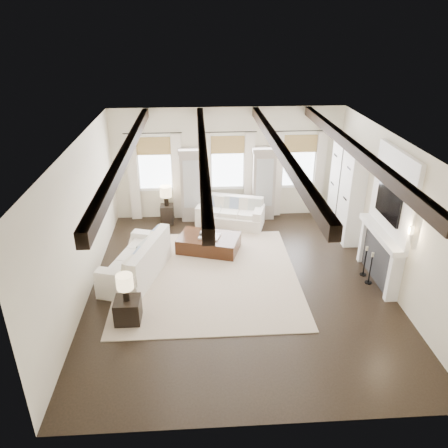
{
  "coord_description": "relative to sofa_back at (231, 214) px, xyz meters",
  "views": [
    {
      "loc": [
        -0.86,
        -8.2,
        5.4
      ],
      "look_at": [
        -0.29,
        0.71,
        1.15
      ],
      "focal_mm": 35.0,
      "sensor_mm": 36.0,
      "label": 1
    }
  ],
  "objects": [
    {
      "name": "sofa_left",
      "position": [
        -2.31,
        -2.66,
        0.04
      ],
      "size": [
        1.52,
        2.29,
        0.9
      ],
      "color": "white",
      "rests_on": "ground"
    },
    {
      "name": "tray",
      "position": [
        -0.65,
        -1.54,
        0.08
      ],
      "size": [
        0.59,
        0.51,
        0.04
      ],
      "primitive_type": "cube",
      "rotation": [
        0.0,
        0.0,
        -0.3
      ],
      "color": "white",
      "rests_on": "ottoman"
    },
    {
      "name": "area_rug",
      "position": [
        -0.74,
        -2.74,
        -0.32
      ],
      "size": [
        4.07,
        4.3,
        0.02
      ],
      "primitive_type": "cube",
      "color": "#C4B09A",
      "rests_on": "ground"
    },
    {
      "name": "book_upper",
      "position": [
        -0.77,
        -1.45,
        0.16
      ],
      "size": [
        0.26,
        0.23,
        0.03
      ],
      "primitive_type": "cube",
      "rotation": [
        0.0,
        0.0,
        -0.3
      ],
      "color": "beige",
      "rests_on": "book_lower"
    },
    {
      "name": "ground",
      "position": [
        -0.06,
        -3.11,
        -0.33
      ],
      "size": [
        7.5,
        7.5,
        0.0
      ],
      "primitive_type": "plane",
      "color": "black",
      "rests_on": "ground"
    },
    {
      "name": "book_lower",
      "position": [
        -0.76,
        -1.47,
        0.12
      ],
      "size": [
        0.31,
        0.27,
        0.04
      ],
      "primitive_type": "cube",
      "rotation": [
        0.0,
        0.0,
        -0.3
      ],
      "color": "#262628",
      "rests_on": "tray"
    },
    {
      "name": "candlestick_far",
      "position": [
        2.84,
        -2.92,
        -0.02
      ],
      "size": [
        0.15,
        0.15,
        0.74
      ],
      "color": "black",
      "rests_on": "ground"
    },
    {
      "name": "room_shell",
      "position": [
        0.69,
        -2.21,
        1.56
      ],
      "size": [
        6.54,
        7.54,
        3.22
      ],
      "color": "beige",
      "rests_on": "ground"
    },
    {
      "name": "candlestick_near",
      "position": [
        2.84,
        -3.26,
        -0.01
      ],
      "size": [
        0.16,
        0.16,
        0.77
      ],
      "color": "black",
      "rests_on": "ground"
    },
    {
      "name": "sofa_back",
      "position": [
        0.0,
        0.0,
        0.0
      ],
      "size": [
        2.02,
        1.34,
        0.79
      ],
      "color": "white",
      "rests_on": "ground"
    },
    {
      "name": "side_table_back",
      "position": [
        -1.82,
        0.19,
        -0.05
      ],
      "size": [
        0.37,
        0.37,
        0.55
      ],
      "primitive_type": "cube",
      "color": "black",
      "rests_on": "ground"
    },
    {
      "name": "lamp_front",
      "position": [
        -2.34,
        -4.28,
        0.54
      ],
      "size": [
        0.32,
        0.32,
        0.55
      ],
      "color": "black",
      "rests_on": "side_table_front"
    },
    {
      "name": "side_table_front",
      "position": [
        -2.34,
        -4.28,
        -0.08
      ],
      "size": [
        0.49,
        0.49,
        0.49
      ],
      "primitive_type": "cube",
      "color": "black",
      "rests_on": "ground"
    },
    {
      "name": "lamp_back",
      "position": [
        -1.82,
        0.19,
        0.61
      ],
      "size": [
        0.33,
        0.33,
        0.57
      ],
      "color": "black",
      "rests_on": "side_table_back"
    },
    {
      "name": "ottoman",
      "position": [
        -0.68,
        -1.52,
        -0.13
      ],
      "size": [
        1.7,
        1.33,
        0.39
      ],
      "primitive_type": "cube",
      "rotation": [
        0.0,
        0.0,
        -0.3
      ],
      "color": "black",
      "rests_on": "ground"
    }
  ]
}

